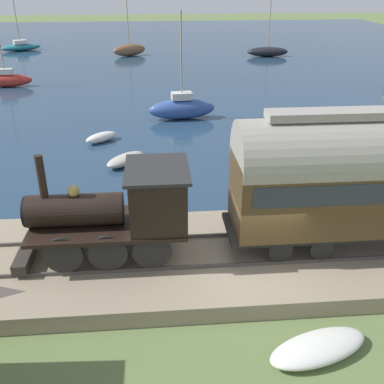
{
  "coord_description": "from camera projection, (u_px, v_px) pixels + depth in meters",
  "views": [
    {
      "loc": [
        -11.49,
        3.08,
        8.89
      ],
      "look_at": [
        3.6,
        1.79,
        1.43
      ],
      "focal_mm": 42.0,
      "sensor_mm": 36.0,
      "label": 1
    }
  ],
  "objects": [
    {
      "name": "rowboat_near_shore",
      "position": [
        126.0,
        159.0,
        22.87
      ],
      "size": [
        2.45,
        2.39,
        0.53
      ],
      "rotation": [
        0.0,
        0.0,
        0.82
      ],
      "color": "#B7B2A3",
      "rests_on": "harbor_water"
    },
    {
      "name": "beached_dinghy",
      "position": [
        318.0,
        348.0,
        11.5
      ],
      "size": [
        1.88,
        3.0,
        0.44
      ],
      "color": "silver",
      "rests_on": "ground"
    },
    {
      "name": "sailboat_brown",
      "position": [
        129.0,
        50.0,
        52.13
      ],
      "size": [
        3.02,
        4.18,
        6.79
      ],
      "rotation": [
        0.0,
        0.0,
        0.47
      ],
      "color": "brown",
      "rests_on": "harbor_water"
    },
    {
      "name": "steam_locomotive",
      "position": [
        125.0,
        206.0,
        13.84
      ],
      "size": [
        2.39,
        5.41,
        3.46
      ],
      "color": "black",
      "rests_on": "rail_embankment"
    },
    {
      "name": "sailboat_black",
      "position": [
        268.0,
        51.0,
        51.86
      ],
      "size": [
        1.91,
        4.8,
        6.58
      ],
      "rotation": [
        0.0,
        0.0,
        -0.05
      ],
      "color": "black",
      "rests_on": "harbor_water"
    },
    {
      "name": "rowboat_off_pier",
      "position": [
        101.0,
        137.0,
        25.91
      ],
      "size": [
        1.88,
        2.03,
        0.54
      ],
      "rotation": [
        0.0,
        0.0,
        0.71
      ],
      "color": "silver",
      "rests_on": "harbor_water"
    },
    {
      "name": "rail_embankment",
      "position": [
        252.0,
        256.0,
        15.08
      ],
      "size": [
        5.56,
        56.0,
        0.68
      ],
      "color": "gray",
      "rests_on": "ground"
    },
    {
      "name": "sailboat_teal",
      "position": [
        21.0,
        47.0,
        55.65
      ],
      "size": [
        3.68,
        5.15,
        6.08
      ],
      "rotation": [
        0.0,
        0.0,
        0.45
      ],
      "color": "#1E707A",
      "rests_on": "harbor_water"
    },
    {
      "name": "ground_plane",
      "position": [
        257.0,
        279.0,
        14.43
      ],
      "size": [
        200.0,
        200.0,
        0.0
      ],
      "primitive_type": "plane",
      "color": "#607542"
    },
    {
      "name": "harbor_water",
      "position": [
        178.0,
        54.0,
        53.71
      ],
      "size": [
        80.0,
        80.0,
        0.01
      ],
      "color": "navy",
      "rests_on": "ground"
    },
    {
      "name": "sailboat_blue",
      "position": [
        182.0,
        108.0,
        29.76
      ],
      "size": [
        1.77,
        4.55,
        6.8
      ],
      "rotation": [
        0.0,
        0.0,
        0.1
      ],
      "color": "#335199",
      "rests_on": "harbor_water"
    },
    {
      "name": "sailboat_red",
      "position": [
        6.0,
        80.0,
        38.14
      ],
      "size": [
        1.33,
        4.31,
        5.81
      ],
      "rotation": [
        0.0,
        0.0,
        0.06
      ],
      "color": "#B72D23",
      "rests_on": "harbor_water"
    }
  ]
}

